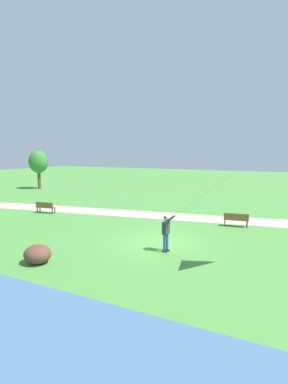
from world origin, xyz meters
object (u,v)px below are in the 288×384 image
at_px(park_bench_near_walkway, 236,219).
at_px(tree_treeline_center, 38,162).
at_px(person_kite_flyer, 166,230).
at_px(park_bench_far_walkway, 45,207).
at_px(lakeside_shrub, 38,254).

height_order(park_bench_near_walkway, tree_treeline_center, tree_treeline_center).
bearing_deg(tree_treeline_center, person_kite_flyer, -122.27).
bearing_deg(park_bench_far_walkway, park_bench_near_walkway, -80.92).
bearing_deg(park_bench_near_walkway, tree_treeline_center, 71.60).
relative_size(person_kite_flyer, park_bench_near_walkway, 1.18).
bearing_deg(park_bench_near_walkway, person_kite_flyer, 158.85).
bearing_deg(person_kite_flyer, lakeside_shrub, 129.88).
distance_m(park_bench_near_walkway, park_bench_far_walkway, 14.00).
bearing_deg(park_bench_near_walkway, lakeside_shrub, 145.29).
bearing_deg(tree_treeline_center, lakeside_shrub, -134.42).
distance_m(park_bench_far_walkway, tree_treeline_center, 15.96).
xyz_separation_m(person_kite_flyer, park_bench_far_walkway, (3.88, 11.47, -0.54)).
height_order(park_bench_near_walkway, lakeside_shrub, park_bench_near_walkway).
bearing_deg(park_bench_far_walkway, person_kite_flyer, -108.68).
bearing_deg(person_kite_flyer, park_bench_near_walkway, -21.15).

